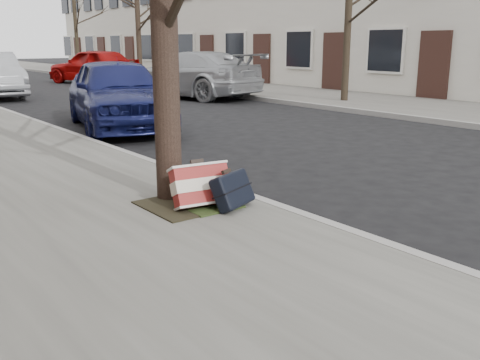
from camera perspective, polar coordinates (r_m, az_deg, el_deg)
ground at (r=6.11m, az=16.81°, el=-2.87°), size 120.00×120.00×0.00m
far_sidewalk at (r=22.31m, az=-3.28°, el=10.08°), size 4.00×70.00×0.12m
house_far at (r=26.45m, az=5.39°, el=18.40°), size 6.70×40.00×7.20m
dirt_patch at (r=5.58m, az=-5.68°, el=-2.58°), size 0.85×0.85×0.02m
suitcase_red at (r=5.43m, az=-4.18°, el=-0.60°), size 0.63×0.41×0.45m
suitcase_navy at (r=5.39m, az=-0.80°, el=-1.02°), size 0.57×0.46×0.39m
car_near_front at (r=11.54m, az=-12.90°, el=9.04°), size 2.80×4.63×1.47m
car_far_front at (r=17.81m, az=-5.41°, el=11.14°), size 3.23×5.46×1.48m
car_far_back at (r=24.62m, az=-15.35°, el=11.65°), size 3.09×4.80×1.52m
tree_far_a at (r=16.01m, az=11.55°, el=18.21°), size 0.20×0.20×5.52m
tree_far_b at (r=26.14m, az=-10.80°, el=15.49°), size 0.24×0.24×4.43m
tree_far_c at (r=33.12m, az=-17.14°, el=15.63°), size 0.21×0.21×5.32m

